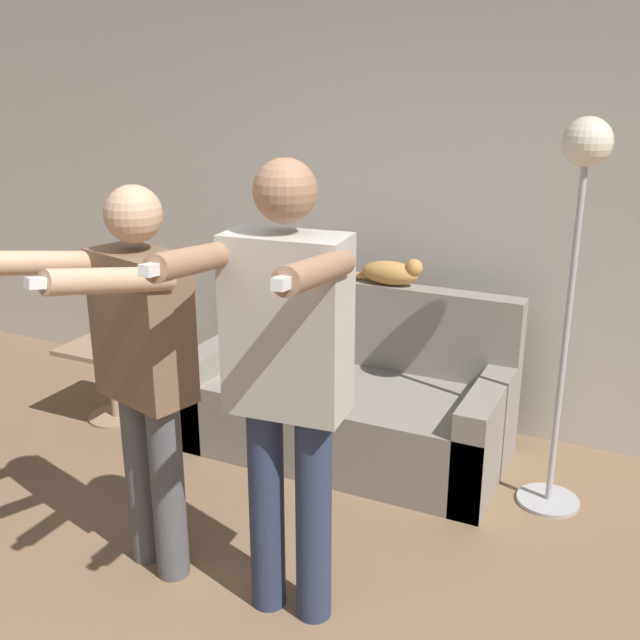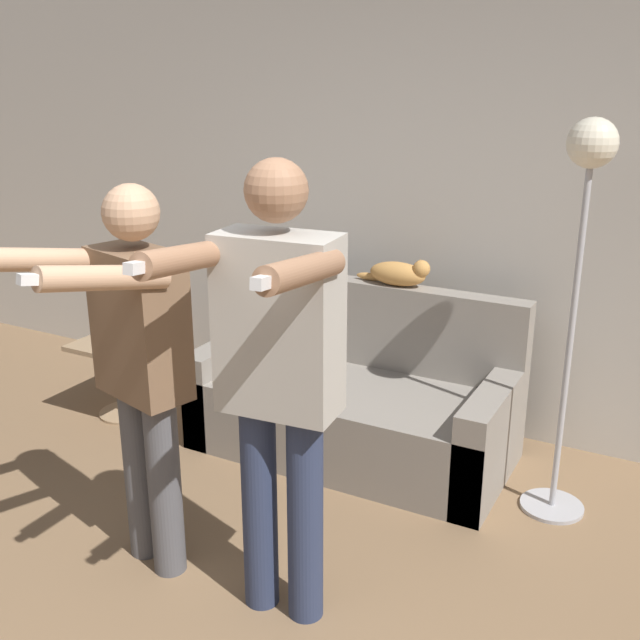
{
  "view_description": "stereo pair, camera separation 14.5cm",
  "coord_description": "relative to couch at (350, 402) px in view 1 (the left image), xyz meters",
  "views": [
    {
      "loc": [
        1.3,
        -1.52,
        2.07
      ],
      "look_at": [
        -0.07,
        1.35,
        1.01
      ],
      "focal_mm": 42.0,
      "sensor_mm": 36.0,
      "label": 1
    },
    {
      "loc": [
        1.43,
        -1.46,
        2.07
      ],
      "look_at": [
        -0.07,
        1.35,
        1.01
      ],
      "focal_mm": 42.0,
      "sensor_mm": 36.0,
      "label": 2
    }
  ],
  "objects": [
    {
      "name": "cat",
      "position": [
        0.12,
        0.3,
        0.71
      ],
      "size": [
        0.46,
        0.15,
        0.16
      ],
      "color": "tan",
      "rests_on": "couch"
    },
    {
      "name": "wall_back",
      "position": [
        0.22,
        0.62,
        1.01
      ],
      "size": [
        10.0,
        0.05,
        2.6
      ],
      "color": "beige",
      "rests_on": "ground_plane"
    },
    {
      "name": "person_left",
      "position": [
        -0.33,
        -1.37,
        0.68
      ],
      "size": [
        0.59,
        0.75,
        1.67
      ],
      "rotation": [
        0.0,
        0.0,
        -0.27
      ],
      "color": "#56565B",
      "rests_on": "ground_plane"
    },
    {
      "name": "couch",
      "position": [
        0.0,
        0.0,
        0.0
      ],
      "size": [
        1.75,
        0.84,
        0.92
      ],
      "color": "gray",
      "rests_on": "ground_plane"
    },
    {
      "name": "side_table",
      "position": [
        -1.48,
        -0.27,
        0.07
      ],
      "size": [
        0.5,
        0.5,
        0.49
      ],
      "color": "#A38460",
      "rests_on": "ground_plane"
    },
    {
      "name": "floor_lamp",
      "position": [
        1.14,
        -0.1,
        1.14
      ],
      "size": [
        0.31,
        0.31,
        1.89
      ],
      "color": "#B2B2B7",
      "rests_on": "ground_plane"
    },
    {
      "name": "cup",
      "position": [
        -1.52,
        -0.2,
        0.26
      ],
      "size": [
        0.09,
        0.09,
        0.1
      ],
      "color": "#B7473D",
      "rests_on": "side_table"
    },
    {
      "name": "person_right",
      "position": [
        0.33,
        -1.37,
        0.77
      ],
      "size": [
        0.55,
        0.71,
        1.8
      ],
      "rotation": [
        0.0,
        0.0,
        0.09
      ],
      "color": "#2D3856",
      "rests_on": "ground_plane"
    }
  ]
}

